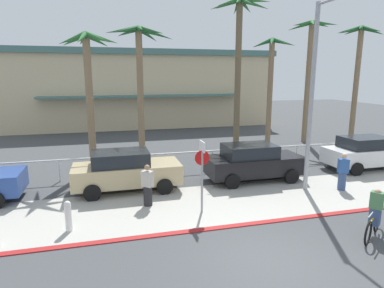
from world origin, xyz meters
TOP-DOWN VIEW (x-y plane):
  - ground_plane at (0.00, 10.00)m, footprint 80.00×80.00m
  - sidewalk_strip at (0.00, 4.20)m, footprint 44.00×4.00m
  - curb_paint at (0.00, 2.20)m, footprint 44.00×0.24m
  - building_backdrop at (-0.67, 26.15)m, footprint 24.88×9.73m
  - rail_fence at (-0.00, 8.50)m, footprint 21.93×0.08m
  - stop_sign_bike_lane at (-0.79, 3.56)m, footprint 0.52×0.56m
  - bollard_1 at (-5.19, 3.18)m, footprint 0.20×0.20m
  - streetlight_curb at (4.13, 4.48)m, footprint 0.24×2.54m
  - palm_tree_0 at (-4.58, 10.27)m, footprint 2.88×3.20m
  - palm_tree_1 at (-1.95, 11.70)m, footprint 3.70×3.21m
  - palm_tree_2 at (3.74, 11.53)m, footprint 3.54×3.06m
  - palm_tree_3 at (7.03, 13.63)m, footprint 3.22×3.42m
  - palm_tree_4 at (9.99, 13.79)m, footprint 2.88×3.33m
  - palm_tree_5 at (13.18, 12.78)m, footprint 3.73×3.55m
  - car_tan_1 at (-3.22, 6.53)m, footprint 4.40×2.02m
  - car_black_2 at (2.51, 6.44)m, footprint 4.40×2.02m
  - car_white_3 at (8.98, 6.67)m, footprint 4.40×2.02m
  - cyclist_yellow_0 at (3.68, 0.51)m, footprint 1.53×1.08m
  - pedestrian_0 at (5.55, 4.23)m, footprint 0.46×0.40m
  - pedestrian_1 at (-2.56, 4.61)m, footprint 0.47×0.46m

SIDE VIEW (x-z plane):
  - ground_plane at x=0.00m, z-range 0.00..0.00m
  - sidewalk_strip at x=0.00m, z-range 0.00..0.02m
  - curb_paint at x=0.00m, z-range 0.00..0.03m
  - bollard_1 at x=-5.19m, z-range 0.02..1.02m
  - cyclist_yellow_0 at x=3.68m, z-range -0.06..1.44m
  - pedestrian_1 at x=-2.56m, z-range -0.07..1.51m
  - pedestrian_0 at x=5.55m, z-range -0.07..1.52m
  - rail_fence at x=0.00m, z-range 0.32..1.36m
  - car_tan_1 at x=-3.22m, z-range 0.03..1.72m
  - car_black_2 at x=2.51m, z-range 0.03..1.72m
  - car_white_3 at x=8.98m, z-range 0.03..1.72m
  - stop_sign_bike_lane at x=-0.79m, z-range 0.40..2.96m
  - building_backdrop at x=-0.67m, z-range 0.02..7.00m
  - streetlight_curb at x=4.13m, z-range 0.53..8.03m
  - palm_tree_0 at x=-4.58m, z-range 1.69..8.52m
  - palm_tree_3 at x=7.03m, z-range 1.67..8.87m
  - palm_tree_1 at x=-1.95m, z-range 1.97..9.36m
  - palm_tree_4 at x=9.99m, z-range 1.87..10.31m
  - palm_tree_5 at x=13.18m, z-range 2.08..10.16m
  - palm_tree_2 at x=3.74m, z-range 2.34..11.43m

